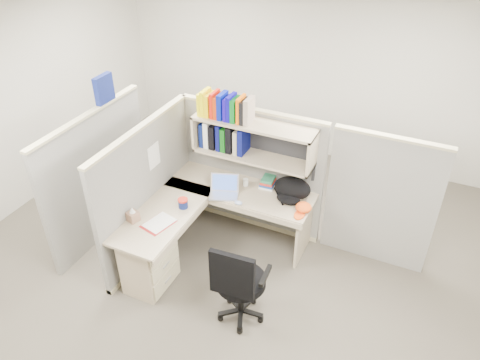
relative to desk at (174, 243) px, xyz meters
The scene contains 14 objects.
ground 0.66m from the desk, 35.01° to the left, with size 6.00×6.00×0.00m, color #3A362D.
room_shell 1.28m from the desk, 35.01° to the left, with size 6.00×6.00×6.00m.
cubicle 0.88m from the desk, 86.86° to the left, with size 3.79×1.84×1.95m.
desk is the anchor object (origin of this frame).
laptop 0.83m from the desk, 66.24° to the left, with size 0.33×0.33×0.23m, color silver, non-canonical shape.
backpack 1.42m from the desk, 42.19° to the left, with size 0.42×0.33×0.25m, color black, non-canonical shape.
orange_cap 1.48m from the desk, 32.58° to the left, with size 0.18×0.21×0.10m, color #EB4F14, non-canonical shape.
snack_canister 0.45m from the desk, 94.77° to the left, with size 0.11×0.11×0.11m.
tissue_box 0.56m from the desk, 158.97° to the right, with size 0.11×0.11×0.17m, color #946C54, non-canonical shape.
mouse 0.83m from the desk, 49.07° to the left, with size 0.10×0.06×0.04m, color #9AAFDB.
paper_cup 1.10m from the desk, 65.72° to the left, with size 0.06×0.06×0.09m, color silver.
book_stack 1.31m from the desk, 57.91° to the left, with size 0.17×0.23×0.11m, color gray, non-canonical shape.
loose_paper 0.32m from the desk, 150.65° to the right, with size 0.23×0.31×0.00m, color silver, non-canonical shape.
task_chair 0.99m from the desk, 18.74° to the right, with size 0.56×0.52×1.05m.
Camera 1 is at (1.88, -3.50, 3.89)m, focal length 35.00 mm.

